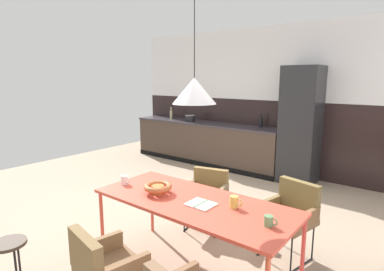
{
  "coord_description": "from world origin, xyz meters",
  "views": [
    {
      "loc": [
        2.51,
        -2.89,
        1.87
      ],
      "look_at": [
        -0.3,
        0.66,
        1.04
      ],
      "focal_mm": 29.05,
      "sensor_mm": 36.0,
      "label": 1
    }
  ],
  "objects_px": {
    "mug_white_ceramic": "(125,180)",
    "armchair_corner_seat": "(102,263)",
    "bottle_spice_small": "(171,114)",
    "pendant_lamp_over_table_near": "(194,91)",
    "open_book": "(201,204)",
    "mug_wide_latte": "(234,202)",
    "armchair_facing_counter": "(292,210)",
    "refrigerator_column": "(301,125)",
    "fruit_bowl": "(158,187)",
    "armchair_head_of_table": "(207,191)",
    "side_stool": "(9,247)",
    "bottle_wine_green": "(261,122)",
    "cooking_pot": "(190,118)",
    "dining_table": "(193,204)",
    "mug_dark_espresso": "(269,221)"
  },
  "relations": [
    {
      "from": "armchair_head_of_table",
      "to": "fruit_bowl",
      "type": "relative_size",
      "value": 2.59
    },
    {
      "from": "armchair_facing_counter",
      "to": "pendant_lamp_over_table_near",
      "type": "bearing_deg",
      "value": 67.96
    },
    {
      "from": "fruit_bowl",
      "to": "refrigerator_column",
      "type": "bearing_deg",
      "value": 86.75
    },
    {
      "from": "dining_table",
      "to": "armchair_head_of_table",
      "type": "relative_size",
      "value": 2.65
    },
    {
      "from": "armchair_corner_seat",
      "to": "bottle_spice_small",
      "type": "bearing_deg",
      "value": 137.15
    },
    {
      "from": "open_book",
      "to": "armchair_corner_seat",
      "type": "bearing_deg",
      "value": -109.67
    },
    {
      "from": "mug_dark_espresso",
      "to": "bottle_spice_small",
      "type": "distance_m",
      "value": 5.38
    },
    {
      "from": "open_book",
      "to": "pendant_lamp_over_table_near",
      "type": "xyz_separation_m",
      "value": [
        -0.13,
        0.06,
        1.0
      ]
    },
    {
      "from": "dining_table",
      "to": "cooking_pot",
      "type": "xyz_separation_m",
      "value": [
        -2.67,
        3.3,
        0.27
      ]
    },
    {
      "from": "mug_dark_espresso",
      "to": "bottle_wine_green",
      "type": "distance_m",
      "value": 3.99
    },
    {
      "from": "cooking_pot",
      "to": "bottle_spice_small",
      "type": "relative_size",
      "value": 0.8
    },
    {
      "from": "mug_wide_latte",
      "to": "armchair_facing_counter",
      "type": "bearing_deg",
      "value": 74.42
    },
    {
      "from": "mug_white_ceramic",
      "to": "bottle_wine_green",
      "type": "bearing_deg",
      "value": 92.91
    },
    {
      "from": "mug_white_ceramic",
      "to": "bottle_spice_small",
      "type": "relative_size",
      "value": 0.44
    },
    {
      "from": "open_book",
      "to": "mug_white_ceramic",
      "type": "xyz_separation_m",
      "value": [
        -0.97,
        -0.06,
        0.04
      ]
    },
    {
      "from": "armchair_head_of_table",
      "to": "cooking_pot",
      "type": "xyz_separation_m",
      "value": [
        -2.2,
        2.4,
        0.51
      ]
    },
    {
      "from": "mug_wide_latte",
      "to": "cooking_pot",
      "type": "relative_size",
      "value": 0.54
    },
    {
      "from": "fruit_bowl",
      "to": "mug_wide_latte",
      "type": "xyz_separation_m",
      "value": [
        0.77,
        0.17,
        -0.01
      ]
    },
    {
      "from": "bottle_spice_small",
      "to": "cooking_pot",
      "type": "bearing_deg",
      "value": -8.55
    },
    {
      "from": "armchair_facing_counter",
      "to": "cooking_pot",
      "type": "height_order",
      "value": "cooking_pot"
    },
    {
      "from": "mug_dark_espresso",
      "to": "armchair_facing_counter",
      "type": "bearing_deg",
      "value": 99.74
    },
    {
      "from": "armchair_facing_counter",
      "to": "mug_wide_latte",
      "type": "distance_m",
      "value": 0.88
    },
    {
      "from": "mug_dark_espresso",
      "to": "armchair_corner_seat",
      "type": "bearing_deg",
      "value": -138.58
    },
    {
      "from": "refrigerator_column",
      "to": "cooking_pot",
      "type": "xyz_separation_m",
      "value": [
        -2.49,
        -0.05,
        -0.06
      ]
    },
    {
      "from": "mug_white_ceramic",
      "to": "mug_wide_latte",
      "type": "distance_m",
      "value": 1.25
    },
    {
      "from": "bottle_spice_small",
      "to": "pendant_lamp_over_table_near",
      "type": "relative_size",
      "value": 0.23
    },
    {
      "from": "armchair_corner_seat",
      "to": "bottle_wine_green",
      "type": "relative_size",
      "value": 2.85
    },
    {
      "from": "armchair_facing_counter",
      "to": "fruit_bowl",
      "type": "bearing_deg",
      "value": 57.57
    },
    {
      "from": "armchair_corner_seat",
      "to": "armchair_facing_counter",
      "type": "bearing_deg",
      "value": 76.7
    },
    {
      "from": "armchair_corner_seat",
      "to": "mug_white_ceramic",
      "type": "relative_size",
      "value": 6.14
    },
    {
      "from": "open_book",
      "to": "mug_wide_latte",
      "type": "xyz_separation_m",
      "value": [
        0.27,
        0.13,
        0.05
      ]
    },
    {
      "from": "dining_table",
      "to": "mug_dark_espresso",
      "type": "distance_m",
      "value": 0.79
    },
    {
      "from": "cooking_pot",
      "to": "pendant_lamp_over_table_near",
      "type": "distance_m",
      "value": 4.3
    },
    {
      "from": "mug_white_ceramic",
      "to": "armchair_corner_seat",
      "type": "bearing_deg",
      "value": -49.78
    },
    {
      "from": "open_book",
      "to": "mug_wide_latte",
      "type": "distance_m",
      "value": 0.3
    },
    {
      "from": "armchair_head_of_table",
      "to": "side_stool",
      "type": "distance_m",
      "value": 2.19
    },
    {
      "from": "dining_table",
      "to": "mug_dark_espresso",
      "type": "xyz_separation_m",
      "value": [
        0.78,
        -0.05,
        0.09
      ]
    },
    {
      "from": "open_book",
      "to": "bottle_spice_small",
      "type": "xyz_separation_m",
      "value": [
        -3.47,
        3.44,
        0.26
      ]
    },
    {
      "from": "dining_table",
      "to": "open_book",
      "type": "bearing_deg",
      "value": -18.7
    },
    {
      "from": "armchair_corner_seat",
      "to": "side_stool",
      "type": "xyz_separation_m",
      "value": [
        -1.01,
        -0.27,
        -0.11
      ]
    },
    {
      "from": "dining_table",
      "to": "fruit_bowl",
      "type": "distance_m",
      "value": 0.4
    },
    {
      "from": "side_stool",
      "to": "mug_white_ceramic",
      "type": "bearing_deg",
      "value": 71.71
    },
    {
      "from": "refrigerator_column",
      "to": "mug_dark_espresso",
      "type": "distance_m",
      "value": 3.54
    },
    {
      "from": "refrigerator_column",
      "to": "open_book",
      "type": "bearing_deg",
      "value": -84.8
    },
    {
      "from": "fruit_bowl",
      "to": "mug_white_ceramic",
      "type": "height_order",
      "value": "mug_white_ceramic"
    },
    {
      "from": "open_book",
      "to": "mug_dark_espresso",
      "type": "bearing_deg",
      "value": -0.4
    },
    {
      "from": "mug_dark_espresso",
      "to": "refrigerator_column",
      "type": "bearing_deg",
      "value": 105.79
    },
    {
      "from": "fruit_bowl",
      "to": "armchair_facing_counter",
      "type": "bearing_deg",
      "value": 44.2
    },
    {
      "from": "pendant_lamp_over_table_near",
      "to": "refrigerator_column",
      "type": "bearing_deg",
      "value": 93.14
    },
    {
      "from": "open_book",
      "to": "side_stool",
      "type": "height_order",
      "value": "open_book"
    }
  ]
}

